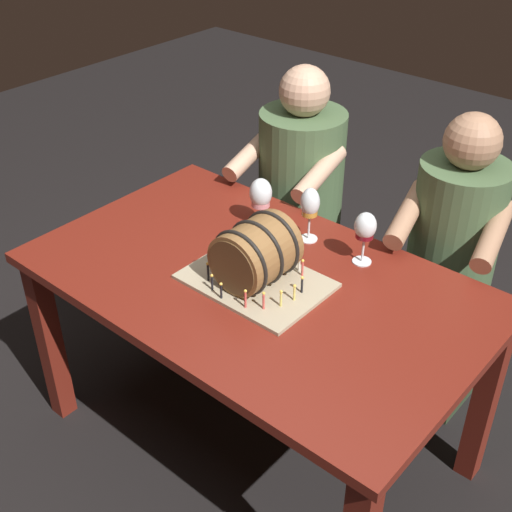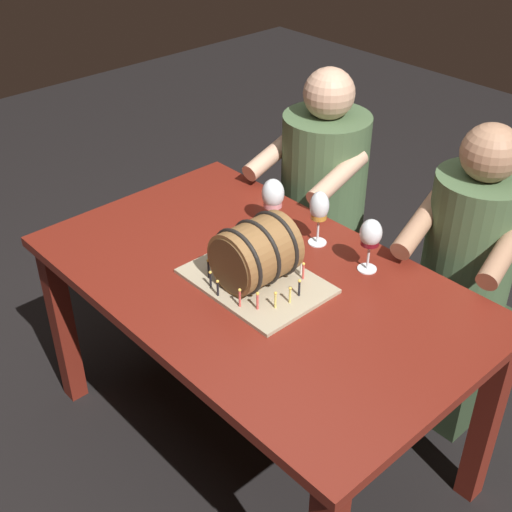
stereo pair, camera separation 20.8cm
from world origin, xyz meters
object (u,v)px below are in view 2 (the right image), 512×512
dining_table (257,304)px  person_seated_left (321,216)px  person_seated_right (461,293)px  barrel_cake (256,256)px  wine_glass_amber (319,208)px  wine_glass_red (371,235)px  wine_glass_rose (273,196)px

dining_table → person_seated_left: 0.77m
person_seated_left → person_seated_right: person_seated_left is taller
barrel_cake → wine_glass_amber: (-0.03, 0.31, 0.04)m
dining_table → person_seated_right: (0.34, 0.68, -0.11)m
wine_glass_amber → person_seated_right: 0.63m
wine_glass_amber → person_seated_left: bearing=130.3°
wine_glass_red → person_seated_left: person_seated_left is taller
wine_glass_amber → barrel_cake: bearing=-84.8°
wine_glass_rose → person_seated_left: bearing=108.6°
wine_glass_red → wine_glass_rose: bearing=-175.2°
wine_glass_rose → person_seated_left: person_seated_left is taller
wine_glass_amber → wine_glass_red: bearing=0.8°
wine_glass_red → dining_table: bearing=-125.0°
dining_table → wine_glass_amber: 0.38m
barrel_cake → person_seated_right: bearing=64.9°
dining_table → wine_glass_rose: (-0.20, 0.26, 0.22)m
wine_glass_rose → person_seated_right: person_seated_right is taller
barrel_cake → wine_glass_red: (0.19, 0.31, 0.03)m
wine_glass_red → barrel_cake: bearing=-121.1°
dining_table → wine_glass_red: size_ratio=7.91×
barrel_cake → person_seated_right: (0.33, 0.70, -0.31)m
barrel_cake → dining_table: bearing=129.4°
wine_glass_rose → wine_glass_amber: wine_glass_amber is taller
dining_table → person_seated_right: bearing=63.1°
wine_glass_rose → barrel_cake: bearing=-52.0°
dining_table → wine_glass_rose: wine_glass_rose is taller
person_seated_right → wine_glass_red: bearing=-109.8°
barrel_cake → wine_glass_rose: 0.36m
wine_glass_red → person_seated_right: person_seated_right is taller
dining_table → person_seated_left: (-0.34, 0.68, -0.08)m
person_seated_right → wine_glass_amber: bearing=-132.4°
wine_glass_red → person_seated_left: size_ratio=0.16×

